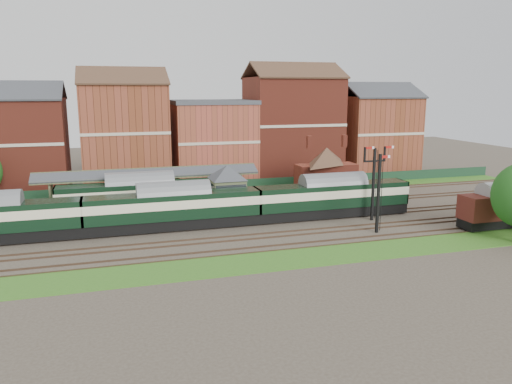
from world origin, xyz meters
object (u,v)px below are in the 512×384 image
object	(u,v)px
signal_box	(227,190)
dmu_train	(174,207)
semaphore_bracket	(374,179)
goods_van_a	(490,208)
platform_railcar	(140,195)

from	to	relation	value
signal_box	dmu_train	bearing A→B (deg)	-153.13
semaphore_bracket	goods_van_a	world-z (taller)	semaphore_bracket
signal_box	semaphore_bracket	size ratio (longest dim) A/B	0.73
signal_box	dmu_train	size ratio (longest dim) A/B	0.11
semaphore_bracket	dmu_train	distance (m)	21.71
signal_box	dmu_train	world-z (taller)	signal_box
signal_box	semaphore_bracket	world-z (taller)	semaphore_bracket
signal_box	platform_railcar	world-z (taller)	signal_box
semaphore_bracket	dmu_train	xyz separation A→B (m)	(-21.45, 2.50, -2.23)
goods_van_a	semaphore_bracket	bearing A→B (deg)	146.72
dmu_train	signal_box	bearing A→B (deg)	26.87
semaphore_bracket	goods_van_a	size ratio (longest dim) A/B	1.32
signal_box	goods_van_a	world-z (taller)	signal_box
dmu_train	platform_railcar	size ratio (longest dim) A/B	2.95
dmu_train	goods_van_a	bearing A→B (deg)	-16.01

